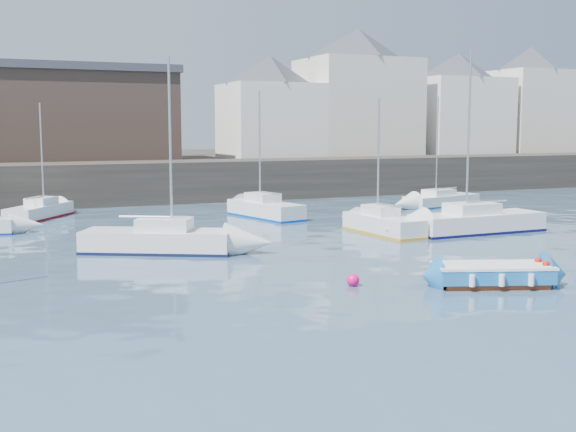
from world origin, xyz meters
name	(u,v)px	position (x,y,z in m)	size (l,w,h in m)	color
water	(441,308)	(0.00, 0.00, 0.00)	(220.00, 220.00, 0.00)	#2D4760
quay_wall	(167,181)	(0.00, 35.00, 1.50)	(90.00, 5.00, 3.00)	#28231E
land_strip	(122,170)	(0.00, 53.00, 1.40)	(90.00, 32.00, 2.80)	#28231E
bldg_east_a	(358,92)	(20.00, 42.00, 8.81)	(13.36, 13.36, 11.80)	beige
bldg_east_b	(458,103)	(31.00, 41.50, 7.87)	(11.88, 11.88, 9.95)	white
bldg_east_c	(529,100)	(40.00, 41.50, 8.37)	(11.14, 11.14, 10.95)	beige
bldg_east_d	(270,106)	(11.00, 41.50, 7.36)	(11.14, 11.14, 8.95)	white
warehouse	(69,114)	(-6.00, 43.00, 6.62)	(16.40, 10.40, 7.60)	#3D2D26
blue_dinghy	(492,274)	(3.48, 1.90, 0.43)	(4.40, 3.02, 0.77)	maroon
sailboat_b	(158,240)	(-5.73, 13.30, 0.56)	(6.90, 5.04, 8.60)	white
sailboat_c	(383,224)	(6.37, 14.23, 0.54)	(2.11, 5.46, 7.03)	white
sailboat_d	(476,222)	(11.16, 12.67, 0.57)	(7.47, 2.53, 9.47)	white
sailboat_f	(265,209)	(3.20, 23.01, 0.55)	(3.21, 6.25, 7.76)	white
sailboat_g	(441,200)	(17.05, 24.19, 0.43)	(6.33, 3.30, 7.66)	white
sailboat_h	(40,211)	(-9.61, 28.22, 0.46)	(4.52, 5.49, 7.03)	white
buoy_near	(353,286)	(-1.04, 3.82, 0.00)	(0.45, 0.45, 0.45)	#FF086C
buoy_mid	(491,269)	(5.45, 4.36, 0.00)	(0.45, 0.45, 0.45)	#FF086C
buoy_far	(138,250)	(-6.47, 14.29, 0.00)	(0.43, 0.43, 0.43)	#FF086C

